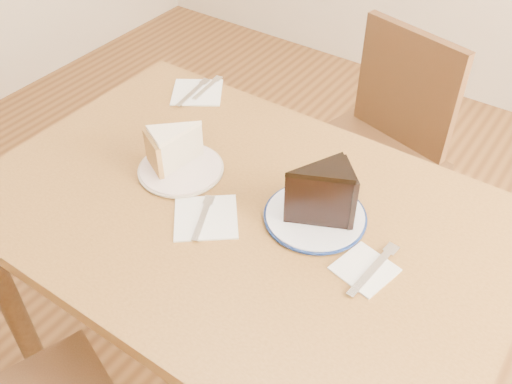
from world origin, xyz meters
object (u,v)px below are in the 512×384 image
Objects in this scene: plate_navy at (315,216)px; chocolate_cake at (315,197)px; carrot_cake at (179,146)px; plate_cream at (181,169)px; chair_far at (371,153)px; table at (242,239)px.

plate_navy is 1.64× the size of chocolate_cake.
plate_navy is 1.77× the size of carrot_cake.
chair_far is at bearing 71.55° from plate_cream.
plate_navy is 0.37m from carrot_cake.
chocolate_cake reaches higher than plate_cream.
chocolate_cake reaches higher than plate_navy.
chocolate_cake is at bearing -83.49° from plate_navy.
carrot_cake is at bearing 47.10° from chocolate_cake.
chocolate_cake is (0.00, -0.01, 0.07)m from plate_navy.
chair_far is at bearing -32.82° from chocolate_cake.
carrot_cake is at bearing 84.09° from chair_far.
plate_navy is (0.13, -0.61, 0.27)m from chair_far.
chocolate_cake is at bearing 19.57° from table.
chocolate_cake is (0.37, 0.01, 0.02)m from carrot_cake.
chocolate_cake is (0.15, 0.05, 0.17)m from table.
chocolate_cake is (0.35, 0.03, 0.07)m from plate_cream.
carrot_cake is 0.93× the size of chocolate_cake.
plate_navy is (0.35, 0.04, 0.00)m from plate_cream.
chocolate_cake reaches higher than carrot_cake.
carrot_cake is (-0.21, 0.04, 0.15)m from table.
chair_far is 0.68m from plate_navy.
table is at bearing -155.87° from plate_navy.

